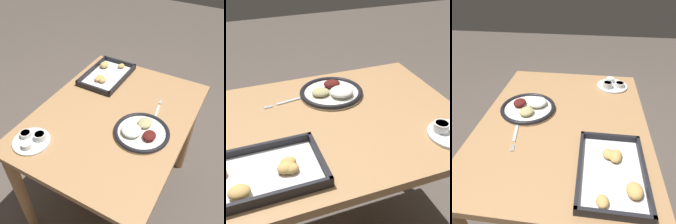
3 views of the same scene
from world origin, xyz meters
The scene contains 4 objects.
dining_table centered at (0.00, 0.00, 0.59)m, with size 0.98×0.75×0.72m.
dinner_plate centered at (-0.06, -0.18, 0.73)m, with size 0.27×0.27×0.05m.
fork centered at (0.11, -0.19, 0.72)m, with size 0.23×0.05×0.00m.
baking_tray centered at (0.29, 0.21, 0.73)m, with size 0.34×0.23×0.04m.
Camera 2 is at (0.33, 0.91, 1.37)m, focal length 50.00 mm.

